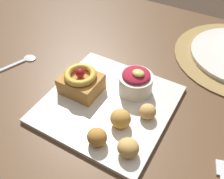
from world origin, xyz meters
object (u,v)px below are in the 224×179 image
(berry_ramekin, at_px, (136,82))
(fritter_extra, at_px, (148,111))
(spoon, at_px, (22,61))
(cake_slice, at_px, (81,82))
(fritter_middle, at_px, (120,119))
(front_plate, at_px, (108,104))
(fritter_back, at_px, (97,137))
(fritter_front, at_px, (128,148))

(berry_ramekin, relative_size, fritter_extra, 2.22)
(spoon, bearing_deg, fritter_extra, -71.50)
(cake_slice, xyz_separation_m, fritter_middle, (0.14, -0.05, -0.01))
(berry_ramekin, xyz_separation_m, fritter_middle, (0.02, -0.12, -0.01))
(fritter_middle, height_order, fritter_extra, fritter_middle)
(front_plate, xyz_separation_m, spoon, (-0.32, 0.02, -0.00))
(front_plate, height_order, fritter_back, fritter_back)
(cake_slice, xyz_separation_m, fritter_back, (0.12, -0.12, -0.01))
(fritter_front, height_order, fritter_middle, fritter_middle)
(berry_ramekin, bearing_deg, fritter_extra, -45.05)
(front_plate, distance_m, fritter_extra, 0.11)
(cake_slice, relative_size, berry_ramekin, 1.13)
(berry_ramekin, bearing_deg, fritter_back, -89.90)
(cake_slice, height_order, fritter_extra, cake_slice)
(fritter_back, bearing_deg, front_plate, 109.58)
(fritter_middle, bearing_deg, fritter_front, -49.15)
(spoon, bearing_deg, fritter_middle, -79.75)
(front_plate, distance_m, fritter_middle, 0.08)
(front_plate, height_order, fritter_front, fritter_front)
(fritter_front, distance_m, fritter_extra, 0.11)
(fritter_back, height_order, spoon, fritter_back)
(fritter_middle, bearing_deg, cake_slice, 160.87)
(cake_slice, height_order, fritter_middle, cake_slice)
(berry_ramekin, height_order, fritter_back, berry_ramekin)
(fritter_back, height_order, fritter_extra, fritter_back)
(fritter_front, xyz_separation_m, spoon, (-0.43, 0.12, -0.03))
(cake_slice, bearing_deg, spoon, 175.76)
(fritter_front, height_order, fritter_back, fritter_back)
(fritter_extra, distance_m, spoon, 0.42)
(fritter_front, xyz_separation_m, fritter_middle, (-0.05, 0.06, 0.00))
(fritter_extra, bearing_deg, berry_ramekin, 134.95)
(fritter_back, bearing_deg, fritter_extra, 62.40)
(berry_ramekin, xyz_separation_m, spoon, (-0.36, -0.05, -0.04))
(fritter_middle, relative_size, fritter_back, 1.08)
(fritter_back, xyz_separation_m, fritter_extra, (0.06, 0.12, -0.00))
(fritter_extra, xyz_separation_m, spoon, (-0.42, 0.01, -0.03))
(berry_ramekin, bearing_deg, fritter_front, -68.22)
(berry_ramekin, distance_m, fritter_extra, 0.09)
(fritter_front, bearing_deg, fritter_extra, 93.15)
(berry_ramekin, xyz_separation_m, fritter_back, (0.00, -0.19, -0.01))
(cake_slice, height_order, fritter_front, cake_slice)
(fritter_extra, bearing_deg, fritter_middle, -129.02)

